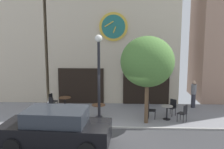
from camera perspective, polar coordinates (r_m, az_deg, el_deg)
name	(u,v)px	position (r m, az deg, el deg)	size (l,w,h in m)	color
ground_plane	(120,133)	(12.03, 1.76, -12.99)	(25.21, 9.96, 0.13)	gray
clock_building	(114,19)	(17.31, 0.48, 12.30)	(8.39, 3.62, 10.54)	beige
neighbor_building_left	(4,0)	(19.65, -22.98, 15.00)	(6.36, 3.27, 13.49)	beige
street_lamp	(99,79)	(12.63, -2.94, -1.10)	(0.36, 0.36, 4.46)	black
street_tree	(147,62)	(12.66, 7.92, 2.82)	(2.65, 2.39, 4.40)	brown
cafe_table_center_right	(65,101)	(15.56, -10.49, -5.79)	(0.73, 0.73, 0.74)	black
cafe_table_near_door	(99,108)	(13.80, -3.02, -7.60)	(0.73, 0.73, 0.74)	black
cafe_table_near_curb	(167,111)	(13.90, 12.19, -7.88)	(0.61, 0.61, 0.74)	black
cafe_chair_by_entrance	(52,100)	(15.96, -13.24, -5.52)	(0.49, 0.49, 0.90)	black
cafe_chair_curbside	(150,109)	(13.90, 8.59, -7.59)	(0.46, 0.46, 0.90)	black
cafe_chair_mid_row	(184,112)	(13.68, 15.71, -8.10)	(0.56, 0.56, 0.90)	black
cafe_chair_facing_street	(172,106)	(14.64, 13.31, -6.87)	(0.57, 0.57, 0.90)	black
cafe_chair_near_tree	(52,104)	(15.13, -13.19, -6.34)	(0.56, 0.56, 0.90)	black
pedestrian_grey	(194,94)	(16.40, 17.78, -4.13)	(0.39, 0.39, 1.67)	#2D2D38
parked_car_black	(56,128)	(10.66, -12.34, -11.67)	(4.40, 2.22, 1.55)	black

